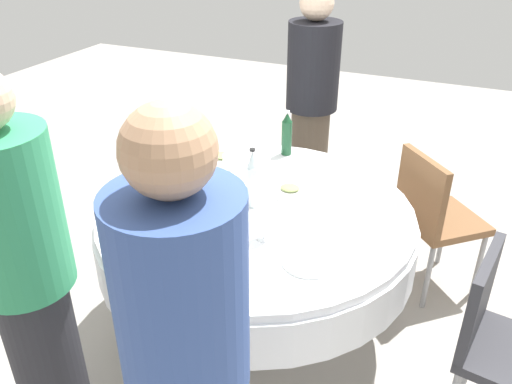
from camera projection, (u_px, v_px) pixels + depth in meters
The scene contains 21 objects.
ground_plane at pixel (256, 322), 2.91m from camera, with size 10.00×10.00×0.00m, color gray.
dining_table at pixel (256, 233), 2.63m from camera, with size 1.56×1.56×0.74m.
bottle_amber_east at pixel (130, 232), 2.14m from camera, with size 0.07×0.07×0.27m.
bottle_clear_near at pixel (252, 180), 2.51m from camera, with size 0.06×0.06×0.31m.
bottle_clear_right at pixel (231, 229), 2.16m from camera, with size 0.07×0.07×0.27m.
bottle_dark_green_front at pixel (287, 134), 3.04m from camera, with size 0.06×0.06×0.27m.
wine_glass_front at pixel (264, 218), 2.26m from camera, with size 0.07×0.07×0.15m.
wine_glass_south at pixel (229, 162), 2.77m from camera, with size 0.07×0.07×0.14m.
wine_glass_north at pixel (137, 166), 2.71m from camera, with size 0.06×0.06×0.15m.
wine_glass_west at pixel (163, 223), 2.23m from camera, with size 0.06×0.06×0.15m.
plate_rear at pixel (309, 261), 2.16m from camera, with size 0.23×0.23×0.02m.
plate_inner at pixel (290, 190), 2.69m from camera, with size 0.22×0.22×0.04m.
plate_outer at pixel (221, 158), 3.03m from camera, with size 0.25×0.25×0.04m.
fork_near at pixel (367, 192), 2.69m from camera, with size 0.18×0.02×0.01m, color silver.
fork_right at pixel (318, 169), 2.92m from camera, with size 0.18×0.02×0.01m, color silver.
fork_front at pixel (279, 218), 2.47m from camera, with size 0.18×0.02×0.01m, color silver.
person_east at pixel (311, 107), 3.50m from camera, with size 0.34×0.34×1.62m.
person_near at pixel (28, 284), 1.86m from camera, with size 0.34×0.34×1.64m.
person_right at pixel (189, 380), 1.45m from camera, with size 0.34×0.34×1.69m.
chair_north at pixel (498, 336), 2.10m from camera, with size 0.46×0.46×0.87m.
chair_west at pixel (433, 212), 2.95m from camera, with size 0.56×0.56×0.87m.
Camera 1 is at (-0.88, 2.02, 2.04)m, focal length 36.86 mm.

